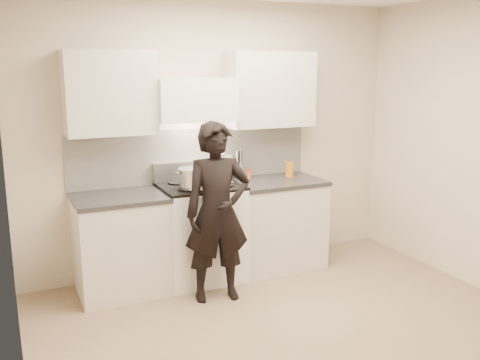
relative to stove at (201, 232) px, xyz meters
name	(u,v)px	position (x,y,z in m)	size (l,w,h in m)	color
ground_plane	(302,335)	(0.30, -1.42, -0.47)	(4.00, 4.00, 0.00)	#806A52
room_shell	(275,127)	(0.24, -1.05, 1.12)	(4.04, 3.54, 2.70)	beige
stove	(201,232)	(0.00, 0.00, 0.00)	(0.76, 0.65, 0.96)	white
counter_right	(276,223)	(0.83, 0.00, -0.01)	(0.92, 0.67, 0.92)	beige
counter_left	(121,244)	(-0.78, 0.00, -0.01)	(0.82, 0.67, 0.92)	beige
wok	(214,169)	(0.20, 0.14, 0.59)	(0.38, 0.46, 0.31)	beige
stock_pot	(193,178)	(-0.12, -0.14, 0.58)	(0.37, 0.35, 0.18)	beige
utensil_crock	(239,169)	(0.52, 0.25, 0.53)	(0.11, 0.11, 0.29)	silver
spice_jar	(249,174)	(0.61, 0.18, 0.49)	(0.04, 0.04, 0.09)	#DD561D
oil_glass	(290,169)	(1.03, 0.08, 0.52)	(0.09, 0.09, 0.16)	#BD6B12
person	(217,213)	(-0.03, -0.50, 0.33)	(0.58, 0.38, 1.60)	black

